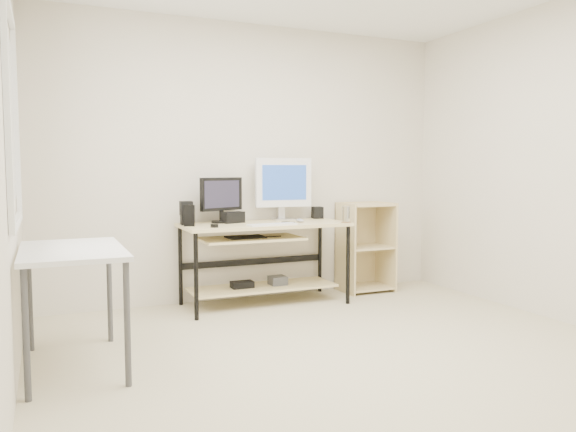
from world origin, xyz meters
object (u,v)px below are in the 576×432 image
(desk, at_px, (262,246))
(audio_controller, at_px, (189,216))
(shelf_unit, at_px, (364,246))
(black_monitor, at_px, (221,197))
(white_imac, at_px, (283,184))
(side_table, at_px, (72,261))

(desk, relative_size, audio_controller, 8.19)
(shelf_unit, distance_m, black_monitor, 1.59)
(audio_controller, bearing_deg, desk, 22.66)
(black_monitor, height_order, white_imac, white_imac)
(white_imac, height_order, audio_controller, white_imac)
(white_imac, bearing_deg, black_monitor, -173.64)
(black_monitor, distance_m, audio_controller, 0.42)
(side_table, distance_m, black_monitor, 1.84)
(desk, height_order, black_monitor, black_monitor)
(side_table, xyz_separation_m, black_monitor, (1.33, 1.23, 0.32))
(shelf_unit, xyz_separation_m, black_monitor, (-1.50, 0.01, 0.53))
(desk, bearing_deg, shelf_unit, 7.77)
(shelf_unit, relative_size, black_monitor, 2.07)
(desk, bearing_deg, black_monitor, 152.51)
(desk, xyz_separation_m, audio_controller, (-0.67, -0.02, 0.30))
(desk, xyz_separation_m, black_monitor, (-0.32, 0.17, 0.45))
(side_table, height_order, shelf_unit, shelf_unit)
(shelf_unit, height_order, audio_controller, audio_controller)
(desk, relative_size, shelf_unit, 1.67)
(side_table, bearing_deg, shelf_unit, 23.33)
(black_monitor, relative_size, white_imac, 0.73)
(audio_controller, bearing_deg, shelf_unit, 26.28)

